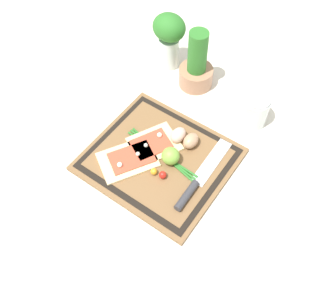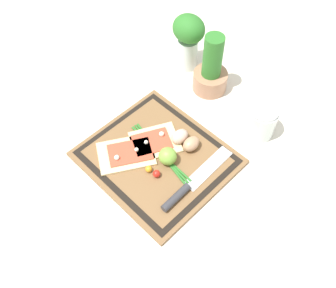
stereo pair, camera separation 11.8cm
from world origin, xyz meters
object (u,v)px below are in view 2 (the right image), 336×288
object	(u,v)px
knife	(186,188)
egg_pink	(180,137)
pizza_slice_near	(127,154)
herb_pot	(211,72)
lime	(168,156)
egg_brown	(191,144)
cherry_tomato_yellow	(149,169)
herb_glass	(188,38)
sauce_jar	(261,123)
cherry_tomato_red	(157,174)
pizza_slice_far	(155,142)

from	to	relation	value
knife	egg_pink	distance (m)	0.17
pizza_slice_near	knife	size ratio (longest dim) A/B	0.72
herb_pot	lime	bearing A→B (deg)	-69.61
egg_brown	cherry_tomato_yellow	world-z (taller)	egg_brown
herb_glass	lime	bearing A→B (deg)	-54.44
lime	herb_glass	xyz separation A→B (m)	(-0.25, 0.35, 0.08)
egg_brown	herb_pot	distance (m)	0.28
pizza_slice_near	sauce_jar	xyz separation A→B (m)	(0.22, 0.36, 0.03)
herb_pot	cherry_tomato_red	bearing A→B (deg)	-70.79
herb_glass	cherry_tomato_yellow	bearing A→B (deg)	-60.34
egg_pink	herb_pot	xyz separation A→B (m)	(-0.09, 0.24, 0.04)
pizza_slice_near	cherry_tomato_red	bearing A→B (deg)	5.53
egg_brown	cherry_tomato_red	bearing A→B (deg)	-91.28
herb_glass	egg_pink	bearing A→B (deg)	-50.45
egg_pink	herb_glass	distance (m)	0.36
cherry_tomato_red	cherry_tomato_yellow	world-z (taller)	cherry_tomato_red
cherry_tomato_yellow	sauce_jar	world-z (taller)	sauce_jar
lime	pizza_slice_near	bearing A→B (deg)	-146.31
knife	herb_glass	distance (m)	0.53
knife	cherry_tomato_yellow	xyz separation A→B (m)	(-0.12, -0.03, 0.00)
pizza_slice_near	cherry_tomato_yellow	bearing A→B (deg)	4.31
egg_brown	pizza_slice_near	bearing A→B (deg)	-127.98
pizza_slice_far	sauce_jar	xyz separation A→B (m)	(0.19, 0.27, 0.03)
lime	herb_glass	size ratio (longest dim) A/B	0.26
pizza_slice_far	egg_brown	world-z (taller)	egg_brown
pizza_slice_near	cherry_tomato_yellow	distance (m)	0.09
herb_pot	egg_brown	bearing A→B (deg)	-60.44
cherry_tomato_yellow	sauce_jar	distance (m)	0.38
pizza_slice_far	herb_glass	size ratio (longest dim) A/B	0.86
cherry_tomato_red	sauce_jar	distance (m)	0.36
pizza_slice_far	egg_pink	bearing A→B (deg)	51.05
cherry_tomato_yellow	herb_pot	world-z (taller)	herb_pot
egg_pink	herb_pot	size ratio (longest dim) A/B	0.26
pizza_slice_near	egg_brown	size ratio (longest dim) A/B	3.56
egg_brown	herb_pot	size ratio (longest dim) A/B	0.26
lime	cherry_tomato_yellow	xyz separation A→B (m)	(-0.02, -0.06, -0.02)
pizza_slice_near	pizza_slice_far	distance (m)	0.09
egg_pink	lime	xyz separation A→B (m)	(0.03, -0.08, 0.01)
pizza_slice_far	egg_pink	size ratio (longest dim) A/B	3.19
herb_pot	egg_pink	bearing A→B (deg)	-69.10
pizza_slice_near	lime	world-z (taller)	lime
pizza_slice_far	herb_glass	world-z (taller)	herb_glass
egg_brown	sauce_jar	bearing A→B (deg)	63.21
egg_brown	lime	distance (m)	0.09
sauce_jar	herb_glass	distance (m)	0.38
lime	herb_pot	xyz separation A→B (m)	(-0.12, 0.32, 0.03)
lime	sauce_jar	bearing A→B (deg)	67.59
cherry_tomato_yellow	sauce_jar	size ratio (longest dim) A/B	0.18
pizza_slice_near	knife	bearing A→B (deg)	10.57
cherry_tomato_red	herb_pot	world-z (taller)	herb_pot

